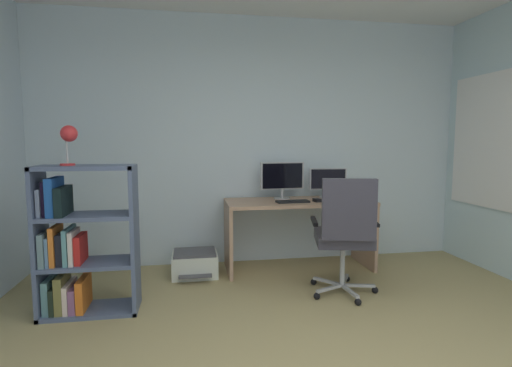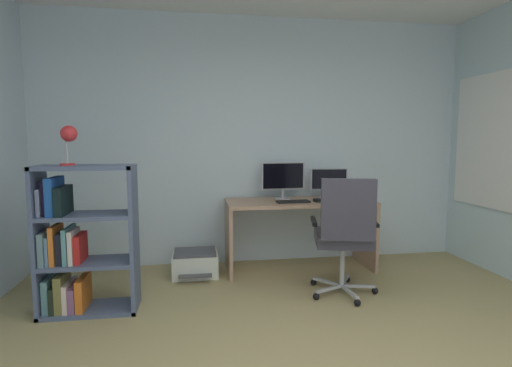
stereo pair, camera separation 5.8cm
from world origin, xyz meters
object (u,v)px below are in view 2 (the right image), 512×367
at_px(monitor_main, 283,177).
at_px(desk_lamp, 69,137).
at_px(computer_mouse, 318,200).
at_px(office_chair, 345,231).
at_px(monitor_secondary, 329,181).
at_px(bookshelf, 76,246).
at_px(keyboard, 293,202).
at_px(printer, 195,263).
at_px(desk, 299,218).

distance_m(monitor_main, desk_lamp, 2.19).
height_order(computer_mouse, office_chair, office_chair).
relative_size(monitor_main, monitor_secondary, 1.17).
bearing_deg(computer_mouse, bookshelf, -172.74).
xyz_separation_m(keyboard, office_chair, (0.28, -0.72, -0.16)).
relative_size(desk_lamp, printer, 0.66).
relative_size(bookshelf, printer, 2.52).
distance_m(desk, computer_mouse, 0.30).
distance_m(desk, bookshelf, 2.21).
bearing_deg(printer, bookshelf, -141.27).
bearing_deg(bookshelf, monitor_main, 26.61).
height_order(desk, office_chair, office_chair).
bearing_deg(desk_lamp, printer, 38.27).
height_order(keyboard, office_chair, office_chair).
distance_m(desk, printer, 1.20).
bearing_deg(monitor_main, monitor_secondary, 0.01).
distance_m(monitor_secondary, bookshelf, 2.64).
relative_size(keyboard, computer_mouse, 3.40).
bearing_deg(desk, keyboard, -127.23).
xyz_separation_m(monitor_main, monitor_secondary, (0.53, 0.00, -0.05)).
xyz_separation_m(monitor_main, office_chair, (0.33, -1.00, -0.39)).
height_order(keyboard, computer_mouse, computer_mouse).
distance_m(desk, desk_lamp, 2.38).
xyz_separation_m(monitor_main, keyboard, (0.05, -0.28, -0.23)).
height_order(computer_mouse, bookshelf, bookshelf).
xyz_separation_m(monitor_main, computer_mouse, (0.31, -0.28, -0.22)).
height_order(computer_mouse, desk_lamp, desk_lamp).
relative_size(monitor_secondary, printer, 0.88).
height_order(bookshelf, printer, bookshelf).
bearing_deg(desk, monitor_secondary, 21.27).
bearing_deg(keyboard, bookshelf, -164.63).
xyz_separation_m(monitor_secondary, computer_mouse, (-0.21, -0.28, -0.18)).
height_order(keyboard, bookshelf, bookshelf).
relative_size(monitor_secondary, office_chair, 0.39).
bearing_deg(bookshelf, printer, 38.73).
height_order(desk_lamp, printer, desk_lamp).
relative_size(computer_mouse, desk_lamp, 0.32).
relative_size(desk, printer, 3.30).
height_order(monitor_secondary, computer_mouse, monitor_secondary).
distance_m(monitor_main, bookshelf, 2.18).
height_order(monitor_secondary, printer, monitor_secondary).
relative_size(monitor_main, computer_mouse, 4.91).
distance_m(keyboard, printer, 1.20).
distance_m(desk, monitor_main, 0.48).
bearing_deg(office_chair, monitor_main, 108.29).
bearing_deg(office_chair, desk_lamp, 178.80).
bearing_deg(desk, desk_lamp, -158.68).
distance_m(computer_mouse, desk_lamp, 2.42).
height_order(monitor_secondary, office_chair, monitor_secondary).
bearing_deg(computer_mouse, monitor_main, 128.48).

